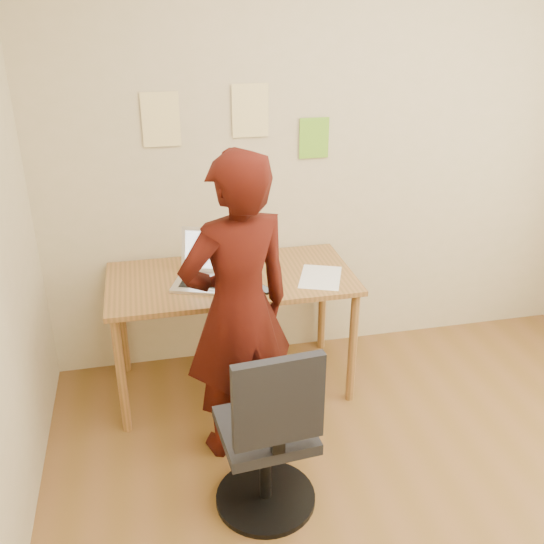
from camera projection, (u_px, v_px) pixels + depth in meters
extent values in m
cube|color=beige|center=(328.00, 149.00, 3.68)|extent=(3.50, 0.04, 2.70)
cube|color=#9B6935|center=(231.00, 279.00, 3.47)|extent=(1.40, 0.70, 0.03)
cylinder|color=#9B6935|center=(121.00, 376.00, 3.23)|extent=(0.05, 0.05, 0.71)
cylinder|color=#9B6935|center=(353.00, 348.00, 3.48)|extent=(0.05, 0.05, 0.71)
cylinder|color=#9B6935|center=(122.00, 322.00, 3.76)|extent=(0.05, 0.05, 0.71)
cylinder|color=#9B6935|center=(322.00, 301.00, 4.01)|extent=(0.05, 0.05, 0.71)
cube|color=silver|center=(208.00, 284.00, 3.36)|extent=(0.44, 0.37, 0.02)
cube|color=black|center=(208.00, 282.00, 3.35)|extent=(0.33, 0.24, 0.00)
cube|color=silver|center=(213.00, 250.00, 3.45)|extent=(0.37, 0.20, 0.25)
cube|color=white|center=(213.00, 250.00, 3.45)|extent=(0.32, 0.17, 0.20)
cube|color=white|center=(320.00, 277.00, 3.45)|extent=(0.33, 0.38, 0.00)
cube|color=black|center=(264.00, 289.00, 3.30)|extent=(0.10, 0.12, 0.01)
cube|color=#3F4C59|center=(264.00, 289.00, 3.30)|extent=(0.09, 0.10, 0.00)
cube|color=#FBE496|center=(161.00, 120.00, 3.36)|extent=(0.21, 0.00, 0.30)
cube|color=#FBE496|center=(250.00, 111.00, 3.45)|extent=(0.21, 0.00, 0.30)
cube|color=#76C22B|center=(314.00, 138.00, 3.60)|extent=(0.18, 0.00, 0.24)
cube|color=black|center=(265.00, 430.00, 2.74)|extent=(0.44, 0.44, 0.06)
cube|color=black|center=(278.00, 402.00, 2.45)|extent=(0.39, 0.08, 0.40)
cube|color=black|center=(278.00, 441.00, 2.54)|extent=(0.06, 0.04, 0.11)
cylinder|color=black|center=(265.00, 467.00, 2.83)|extent=(0.06, 0.06, 0.40)
cylinder|color=black|center=(266.00, 497.00, 2.91)|extent=(0.48, 0.48, 0.03)
imported|color=#350C07|center=(238.00, 311.00, 2.95)|extent=(0.67, 0.54, 1.61)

